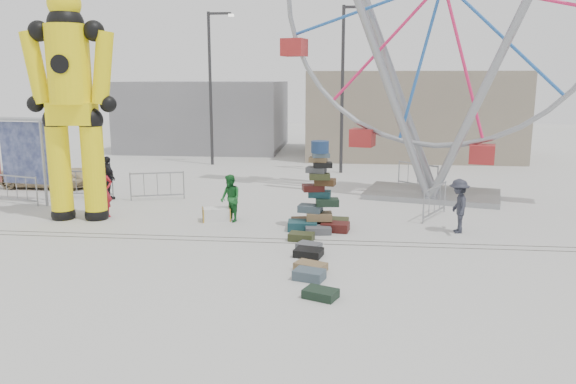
# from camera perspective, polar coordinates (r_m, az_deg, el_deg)

# --- Properties ---
(ground) EXTENTS (90.00, 90.00, 0.00)m
(ground) POSITION_cam_1_polar(r_m,az_deg,el_deg) (15.74, -6.17, -5.64)
(ground) COLOR #9E9E99
(ground) RESTS_ON ground
(track_line_near) EXTENTS (40.00, 0.04, 0.01)m
(track_line_near) POSITION_cam_1_polar(r_m,az_deg,el_deg) (16.30, -5.73, -5.01)
(track_line_near) COLOR #47443F
(track_line_near) RESTS_ON ground
(track_line_far) EXTENTS (40.00, 0.04, 0.01)m
(track_line_far) POSITION_cam_1_polar(r_m,az_deg,el_deg) (16.68, -5.46, -4.63)
(track_line_far) COLOR #47443F
(track_line_far) RESTS_ON ground
(building_right) EXTENTS (12.00, 8.00, 5.00)m
(building_right) POSITION_cam_1_polar(r_m,az_deg,el_deg) (34.98, 12.20, 7.76)
(building_right) COLOR gray
(building_right) RESTS_ON ground
(building_left) EXTENTS (10.00, 8.00, 4.40)m
(building_left) POSITION_cam_1_polar(r_m,az_deg,el_deg) (37.92, -8.27, 7.72)
(building_left) COLOR gray
(building_left) RESTS_ON ground
(lamp_post_right) EXTENTS (1.41, 0.25, 8.00)m
(lamp_post_right) POSITION_cam_1_polar(r_m,az_deg,el_deg) (27.71, 5.75, 11.15)
(lamp_post_right) COLOR #2D2D30
(lamp_post_right) RESTS_ON ground
(lamp_post_left) EXTENTS (1.41, 0.25, 8.00)m
(lamp_post_left) POSITION_cam_1_polar(r_m,az_deg,el_deg) (30.54, -7.74, 11.13)
(lamp_post_left) COLOR #2D2D30
(lamp_post_left) RESTS_ON ground
(suitcase_tower) EXTENTS (1.93, 1.72, 2.76)m
(suitcase_tower) POSITION_cam_1_polar(r_m,az_deg,el_deg) (17.42, 3.17, -1.29)
(suitcase_tower) COLOR #173E45
(suitcase_tower) RESTS_ON ground
(crash_test_dummy) EXTENTS (3.04, 1.34, 7.64)m
(crash_test_dummy) POSITION_cam_1_polar(r_m,az_deg,el_deg) (19.50, -21.16, 8.99)
(crash_test_dummy) COLOR black
(crash_test_dummy) RESTS_ON ground
(ferris_wheel) EXTENTS (12.07, 4.23, 14.40)m
(ferris_wheel) POSITION_cam_1_polar(r_m,az_deg,el_deg) (22.69, 15.35, 17.36)
(ferris_wheel) COLOR gray
(ferris_wheel) RESTS_ON ground
(steamer_trunk) EXTENTS (1.02, 0.77, 0.42)m
(steamer_trunk) POSITION_cam_1_polar(r_m,az_deg,el_deg) (18.67, -7.29, -2.26)
(steamer_trunk) COLOR silver
(steamer_trunk) RESTS_ON ground
(row_case_0) EXTENTS (0.78, 0.57, 0.22)m
(row_case_0) POSITION_cam_1_polar(r_m,az_deg,el_deg) (16.31, 1.36, -4.56)
(row_case_0) COLOR #31371B
(row_case_0) RESTS_ON ground
(row_case_1) EXTENTS (0.76, 0.68, 0.19)m
(row_case_1) POSITION_cam_1_polar(r_m,az_deg,el_deg) (15.44, 2.13, -5.55)
(row_case_1) COLOR #505257
(row_case_1) RESTS_ON ground
(row_case_2) EXTENTS (0.82, 0.72, 0.20)m
(row_case_2) POSITION_cam_1_polar(r_m,az_deg,el_deg) (14.90, 2.10, -6.16)
(row_case_2) COLOR black
(row_case_2) RESTS_ON ground
(row_case_3) EXTENTS (0.88, 0.73, 0.19)m
(row_case_3) POSITION_cam_1_polar(r_m,az_deg,el_deg) (13.87, 2.31, -7.57)
(row_case_3) COLOR olive
(row_case_3) RESTS_ON ground
(row_case_4) EXTENTS (0.82, 0.68, 0.24)m
(row_case_4) POSITION_cam_1_polar(r_m,az_deg,el_deg) (13.24, 2.17, -8.39)
(row_case_4) COLOR #40515C
(row_case_4) RESTS_ON ground
(row_case_5) EXTENTS (0.84, 0.72, 0.19)m
(row_case_5) POSITION_cam_1_polar(r_m,az_deg,el_deg) (12.22, 3.33, -10.26)
(row_case_5) COLOR black
(row_case_5) RESTS_ON ground
(barricade_dummy_a) EXTENTS (1.94, 0.68, 1.10)m
(barricade_dummy_a) POSITION_cam_1_polar(r_m,az_deg,el_deg) (23.22, -25.85, 0.24)
(barricade_dummy_a) COLOR gray
(barricade_dummy_a) RESTS_ON ground
(barricade_dummy_b) EXTENTS (2.00, 0.15, 1.10)m
(barricade_dummy_b) POSITION_cam_1_polar(r_m,az_deg,el_deg) (23.28, -19.63, 0.75)
(barricade_dummy_b) COLOR gray
(barricade_dummy_b) RESTS_ON ground
(barricade_dummy_c) EXTENTS (1.94, 0.68, 1.10)m
(barricade_dummy_c) POSITION_cam_1_polar(r_m,az_deg,el_deg) (22.17, -13.13, 0.61)
(barricade_dummy_c) COLOR gray
(barricade_dummy_c) RESTS_ON ground
(barricade_wheel_front) EXTENTS (1.05, 1.80, 1.10)m
(barricade_wheel_front) POSITION_cam_1_polar(r_m,az_deg,el_deg) (19.48, 14.67, -0.95)
(barricade_wheel_front) COLOR gray
(barricade_wheel_front) RESTS_ON ground
(barricade_wheel_back) EXTENTS (1.52, 1.45, 1.10)m
(barricade_wheel_back) POSITION_cam_1_polar(r_m,az_deg,el_deg) (24.51, 13.03, 1.63)
(barricade_wheel_back) COLOR gray
(barricade_wheel_back) RESTS_ON ground
(pedestrian_red) EXTENTS (0.76, 0.75, 1.77)m
(pedestrian_red) POSITION_cam_1_polar(r_m,az_deg,el_deg) (19.82, -18.29, 0.04)
(pedestrian_red) COLOR #A81824
(pedestrian_red) RESTS_ON ground
(pedestrian_green) EXTENTS (0.93, 0.95, 1.55)m
(pedestrian_green) POSITION_cam_1_polar(r_m,az_deg,el_deg) (18.39, -5.88, -0.64)
(pedestrian_green) COLOR #175E24
(pedestrian_green) RESTS_ON ground
(pedestrian_black) EXTENTS (1.03, 0.94, 1.69)m
(pedestrian_black) POSITION_cam_1_polar(r_m,az_deg,el_deg) (22.71, -17.83, 1.36)
(pedestrian_black) COLOR black
(pedestrian_black) RESTS_ON ground
(pedestrian_grey) EXTENTS (0.62, 1.07, 1.65)m
(pedestrian_grey) POSITION_cam_1_polar(r_m,az_deg,el_deg) (17.74, 16.93, -1.36)
(pedestrian_grey) COLOR #242631
(pedestrian_grey) RESTS_ON ground
(parked_suv) EXTENTS (4.01, 1.99, 1.09)m
(parked_suv) POSITION_cam_1_polar(r_m,az_deg,el_deg) (26.28, -23.14, 1.64)
(parked_suv) COLOR tan
(parked_suv) RESTS_ON ground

